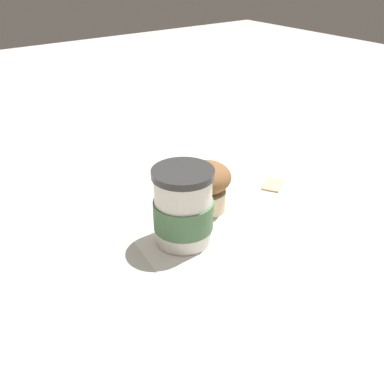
# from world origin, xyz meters

# --- Properties ---
(ground_plane) EXTENTS (3.00, 3.00, 0.00)m
(ground_plane) POSITION_xyz_m (0.00, 0.00, 0.00)
(ground_plane) COLOR beige
(paper_napkin) EXTENTS (0.25, 0.25, 0.00)m
(paper_napkin) POSITION_xyz_m (0.00, 0.00, 0.00)
(paper_napkin) COLOR white
(paper_napkin) RESTS_ON ground_plane
(coffee_cup) EXTENTS (0.09, 0.09, 0.12)m
(coffee_cup) POSITION_xyz_m (-0.05, 0.05, 0.06)
(coffee_cup) COLOR silver
(coffee_cup) RESTS_ON paper_napkin
(muffin) EXTENTS (0.08, 0.08, 0.08)m
(muffin) POSITION_xyz_m (-0.00, -0.03, 0.05)
(muffin) COLOR beige
(muffin) RESTS_ON paper_napkin
(banana) EXTENTS (0.14, 0.08, 0.04)m
(banana) POSITION_xyz_m (-0.00, 0.02, 0.02)
(banana) COLOR gold
(banana) RESTS_ON paper_napkin
(sugar_packet) EXTENTS (0.05, 0.06, 0.01)m
(sugar_packet) POSITION_xyz_m (-0.01, -0.18, 0.00)
(sugar_packet) COLOR #E0B27F
(sugar_packet) RESTS_ON ground_plane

